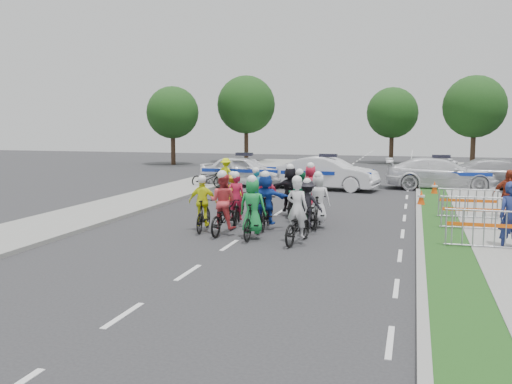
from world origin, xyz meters
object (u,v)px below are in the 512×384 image
(rider_1, at_px, (253,214))
(police_car_2, at_px, (441,174))
(rider_6, at_px, (237,207))
(rider_11, at_px, (290,194))
(barrier_1, at_px, (474,215))
(parked_bike, at_px, (208,179))
(rider_9, at_px, (267,201))
(rider_10, at_px, (233,199))
(spectator_2, at_px, (508,195))
(tree_4, at_px, (392,113))
(rider_3, at_px, (203,210))
(civilian_sedan, at_px, (501,174))
(rider_7, at_px, (318,206))
(barrier_2, at_px, (468,205))
(police_car_0, at_px, (244,171))
(rider_0, at_px, (297,221))
(rider_2, at_px, (223,211))
(cone_1, at_px, (434,188))
(tree_3, at_px, (246,105))
(rider_8, at_px, (300,203))
(police_car_1, at_px, (328,173))
(rider_4, at_px, (307,211))
(rider_13, at_px, (311,194))
(barrier_0, at_px, (484,231))
(tree_0, at_px, (173,113))
(spectator_0, at_px, (511,217))
(tree_1, at_px, (475,107))
(rider_12, at_px, (256,198))
(marshal_hiviz, at_px, (226,173))
(cone_0, at_px, (421,199))

(rider_1, relative_size, police_car_2, 0.34)
(rider_6, xyz_separation_m, rider_11, (1.34, 2.29, 0.21))
(barrier_1, xyz_separation_m, parked_bike, (-12.15, 9.19, -0.07))
(rider_9, bearing_deg, rider_10, -12.14)
(spectator_2, relative_size, tree_4, 0.28)
(rider_3, height_order, spectator_2, spectator_2)
(tree_4, bearing_deg, civilian_sedan, -70.13)
(rider_7, bearing_deg, barrier_2, -153.95)
(rider_6, distance_m, rider_9, 1.49)
(police_car_0, relative_size, barrier_2, 2.40)
(rider_7, bearing_deg, tree_4, -94.64)
(rider_7, distance_m, police_car_0, 12.49)
(rider_0, relative_size, rider_9, 1.17)
(police_car_2, xyz_separation_m, parked_bike, (-11.64, -2.68, -0.31))
(rider_2, relative_size, parked_bike, 1.05)
(rider_2, distance_m, cone_1, 13.13)
(rider_9, distance_m, barrier_1, 6.80)
(rider_11, height_order, tree_3, tree_3)
(rider_2, relative_size, police_car_0, 0.41)
(rider_1, bearing_deg, rider_8, -104.85)
(rider_9, bearing_deg, rider_2, 79.31)
(police_car_1, xyz_separation_m, barrier_2, (6.03, -8.01, -0.27))
(rider_7, distance_m, barrier_2, 5.45)
(rider_0, xyz_separation_m, rider_3, (-3.19, 0.99, 0.05))
(rider_4, distance_m, parked_bike, 12.75)
(rider_13, bearing_deg, barrier_0, 132.25)
(rider_8, bearing_deg, tree_4, -95.17)
(rider_13, relative_size, tree_3, 0.26)
(tree_0, bearing_deg, parked_bike, -60.27)
(rider_9, bearing_deg, rider_13, -128.70)
(rider_13, xyz_separation_m, spectator_0, (6.18, -4.65, 0.17))
(rider_2, xyz_separation_m, cone_1, (6.51, 11.40, -0.39))
(rider_13, distance_m, barrier_1, 5.89)
(rider_6, xyz_separation_m, tree_1, (9.77, 26.88, 3.94))
(rider_4, distance_m, rider_11, 3.15)
(rider_11, relative_size, rider_12, 1.08)
(rider_7, height_order, cone_1, rider_7)
(barrier_0, bearing_deg, spectator_2, 76.07)
(rider_7, bearing_deg, marshal_hiviz, -59.39)
(police_car_2, relative_size, cone_0, 7.89)
(rider_2, bearing_deg, tree_1, -105.78)
(tree_4, bearing_deg, tree_3, -170.54)
(rider_4, relative_size, tree_0, 0.27)
(spectator_2, bearing_deg, cone_1, 103.50)
(rider_4, height_order, rider_10, rider_4)
(rider_0, bearing_deg, rider_7, -85.38)
(rider_10, distance_m, police_car_0, 9.98)
(rider_11, relative_size, rider_13, 0.98)
(rider_0, height_order, rider_13, rider_13)
(barrier_1, xyz_separation_m, cone_1, (-0.88, 9.07, -0.22))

